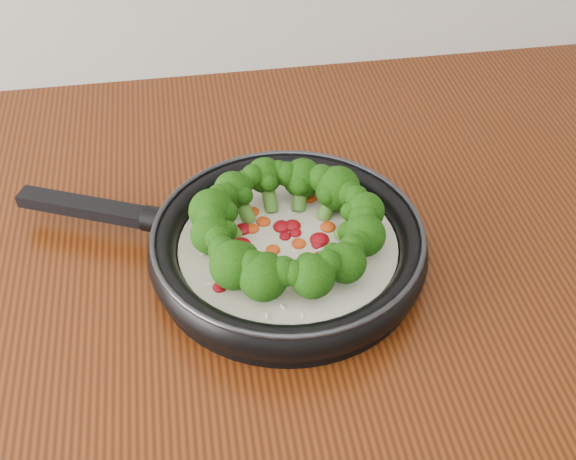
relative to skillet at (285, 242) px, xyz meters
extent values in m
cylinder|color=black|center=(0.00, 0.00, -0.03)|extent=(0.37, 0.37, 0.01)
torus|color=black|center=(0.00, 0.00, -0.01)|extent=(0.39, 0.39, 0.03)
torus|color=#2D2D33|center=(0.00, 0.00, 0.01)|extent=(0.37, 0.37, 0.01)
cube|color=black|center=(-0.20, 0.09, 0.00)|extent=(0.17, 0.09, 0.01)
cylinder|color=black|center=(-0.13, 0.06, 0.00)|extent=(0.04, 0.04, 0.03)
cylinder|color=beige|center=(0.00, 0.00, -0.01)|extent=(0.30, 0.30, 0.02)
ellipsoid|color=maroon|center=(0.04, 0.00, 0.00)|extent=(0.02, 0.02, 0.01)
ellipsoid|color=maroon|center=(-0.04, 0.03, 0.00)|extent=(0.03, 0.03, 0.01)
ellipsoid|color=red|center=(-0.07, 0.06, 0.00)|extent=(0.02, 0.02, 0.01)
ellipsoid|color=maroon|center=(-0.05, 0.00, 0.00)|extent=(0.02, 0.02, 0.01)
ellipsoid|color=maroon|center=(0.00, 0.03, 0.00)|extent=(0.02, 0.02, 0.01)
ellipsoid|color=red|center=(0.01, 0.00, 0.00)|extent=(0.02, 0.02, 0.01)
ellipsoid|color=maroon|center=(0.03, -0.03, 0.00)|extent=(0.02, 0.02, 0.01)
ellipsoid|color=maroon|center=(0.10, 0.00, 0.00)|extent=(0.01, 0.01, 0.01)
ellipsoid|color=red|center=(-0.01, -0.01, 0.00)|extent=(0.02, 0.02, 0.01)
ellipsoid|color=maroon|center=(0.03, -0.01, 0.00)|extent=(0.02, 0.02, 0.01)
ellipsoid|color=maroon|center=(0.01, 0.01, 0.00)|extent=(0.02, 0.02, 0.01)
ellipsoid|color=red|center=(-0.02, 0.04, 0.00)|extent=(0.02, 0.02, 0.01)
ellipsoid|color=maroon|center=(0.00, -0.04, 0.00)|extent=(0.02, 0.02, 0.01)
ellipsoid|color=maroon|center=(0.00, 0.03, 0.00)|extent=(0.02, 0.02, 0.01)
ellipsoid|color=red|center=(-0.03, 0.03, 0.00)|extent=(0.02, 0.02, 0.01)
ellipsoid|color=maroon|center=(0.02, -0.03, 0.00)|extent=(0.02, 0.02, 0.01)
ellipsoid|color=maroon|center=(-0.05, -0.02, 0.00)|extent=(0.03, 0.03, 0.01)
ellipsoid|color=red|center=(-0.03, 0.06, 0.00)|extent=(0.02, 0.02, 0.01)
ellipsoid|color=maroon|center=(-0.07, -0.05, 0.00)|extent=(0.02, 0.02, 0.01)
ellipsoid|color=maroon|center=(0.00, 0.01, 0.00)|extent=(0.02, 0.02, 0.01)
ellipsoid|color=red|center=(0.04, 0.07, 0.00)|extent=(0.03, 0.03, 0.01)
ellipsoid|color=maroon|center=(-0.07, 0.06, 0.00)|extent=(0.02, 0.02, 0.01)
ellipsoid|color=maroon|center=(0.01, 0.03, 0.00)|extent=(0.03, 0.03, 0.01)
ellipsoid|color=red|center=(0.05, 0.02, 0.00)|extent=(0.02, 0.02, 0.01)
ellipsoid|color=white|center=(0.00, 0.00, 0.00)|extent=(0.01, 0.01, 0.00)
ellipsoid|color=white|center=(0.00, -0.10, 0.00)|extent=(0.01, 0.01, 0.00)
ellipsoid|color=white|center=(0.04, -0.01, 0.00)|extent=(0.01, 0.01, 0.00)
ellipsoid|color=white|center=(-0.08, -0.05, 0.00)|extent=(0.01, 0.00, 0.00)
ellipsoid|color=white|center=(-0.01, 0.06, 0.00)|extent=(0.01, 0.01, 0.00)
ellipsoid|color=white|center=(-0.08, 0.00, 0.00)|extent=(0.01, 0.01, 0.00)
ellipsoid|color=white|center=(0.01, 0.05, 0.00)|extent=(0.01, 0.01, 0.00)
ellipsoid|color=white|center=(0.00, -0.05, 0.00)|extent=(0.01, 0.00, 0.00)
ellipsoid|color=white|center=(0.04, -0.02, 0.00)|extent=(0.01, 0.01, 0.00)
ellipsoid|color=white|center=(-0.06, 0.02, 0.00)|extent=(0.01, 0.01, 0.00)
ellipsoid|color=white|center=(0.01, -0.01, 0.00)|extent=(0.01, 0.01, 0.00)
ellipsoid|color=white|center=(0.09, 0.01, 0.00)|extent=(0.01, 0.01, 0.00)
ellipsoid|color=white|center=(0.04, 0.07, 0.00)|extent=(0.01, 0.01, 0.00)
ellipsoid|color=white|center=(-0.03, -0.10, 0.00)|extent=(0.00, 0.01, 0.00)
ellipsoid|color=white|center=(0.05, -0.04, 0.00)|extent=(0.01, 0.01, 0.00)
ellipsoid|color=white|center=(0.02, 0.03, 0.00)|extent=(0.01, 0.01, 0.00)
ellipsoid|color=white|center=(0.05, -0.03, 0.00)|extent=(0.01, 0.01, 0.00)
ellipsoid|color=white|center=(-0.08, 0.03, 0.00)|extent=(0.01, 0.01, 0.00)
ellipsoid|color=white|center=(0.00, 0.00, 0.00)|extent=(0.01, 0.01, 0.00)
ellipsoid|color=white|center=(-0.02, -0.09, 0.00)|extent=(0.01, 0.01, 0.00)
ellipsoid|color=white|center=(-0.06, 0.00, 0.00)|extent=(0.01, 0.00, 0.00)
ellipsoid|color=white|center=(0.02, -0.02, 0.00)|extent=(0.01, 0.01, 0.00)
cylinder|color=#548E2E|center=(0.06, -0.02, 0.01)|extent=(0.03, 0.02, 0.03)
sphere|color=black|center=(0.08, -0.03, 0.02)|extent=(0.06, 0.06, 0.04)
sphere|color=black|center=(0.08, -0.01, 0.03)|extent=(0.04, 0.04, 0.03)
sphere|color=black|center=(0.07, -0.04, 0.03)|extent=(0.03, 0.03, 0.03)
sphere|color=black|center=(0.06, -0.02, 0.03)|extent=(0.03, 0.03, 0.02)
cylinder|color=#548E2E|center=(0.07, 0.00, 0.01)|extent=(0.03, 0.02, 0.04)
sphere|color=black|center=(0.08, 0.00, 0.03)|extent=(0.05, 0.05, 0.04)
sphere|color=black|center=(0.08, 0.02, 0.04)|extent=(0.03, 0.03, 0.03)
sphere|color=black|center=(0.08, -0.01, 0.03)|extent=(0.03, 0.03, 0.02)
sphere|color=black|center=(0.07, 0.00, 0.03)|extent=(0.03, 0.03, 0.02)
cylinder|color=#548E2E|center=(0.05, 0.04, 0.01)|extent=(0.03, 0.03, 0.03)
sphere|color=black|center=(0.07, 0.05, 0.02)|extent=(0.07, 0.07, 0.05)
sphere|color=black|center=(0.05, 0.06, 0.03)|extent=(0.04, 0.04, 0.03)
sphere|color=black|center=(0.07, 0.03, 0.03)|extent=(0.04, 0.04, 0.03)
sphere|color=black|center=(0.05, 0.04, 0.03)|extent=(0.03, 0.03, 0.02)
cylinder|color=#548E2E|center=(0.03, 0.06, 0.01)|extent=(0.02, 0.03, 0.03)
sphere|color=black|center=(0.03, 0.07, 0.02)|extent=(0.06, 0.06, 0.04)
sphere|color=black|center=(0.01, 0.07, 0.03)|extent=(0.04, 0.04, 0.03)
sphere|color=black|center=(0.05, 0.06, 0.03)|extent=(0.03, 0.03, 0.03)
sphere|color=black|center=(0.03, 0.06, 0.03)|extent=(0.03, 0.03, 0.02)
cylinder|color=#548E2E|center=(-0.01, 0.06, 0.01)|extent=(0.02, 0.03, 0.04)
sphere|color=black|center=(-0.01, 0.08, 0.03)|extent=(0.05, 0.05, 0.04)
sphere|color=black|center=(-0.02, 0.07, 0.04)|extent=(0.03, 0.03, 0.02)
sphere|color=black|center=(0.01, 0.08, 0.03)|extent=(0.03, 0.03, 0.02)
sphere|color=black|center=(-0.01, 0.06, 0.03)|extent=(0.03, 0.03, 0.02)
cylinder|color=#548E2E|center=(-0.04, 0.05, 0.01)|extent=(0.03, 0.03, 0.03)
sphere|color=black|center=(-0.05, 0.06, 0.03)|extent=(0.05, 0.05, 0.04)
sphere|color=black|center=(-0.06, 0.05, 0.03)|extent=(0.03, 0.03, 0.03)
sphere|color=black|center=(-0.03, 0.07, 0.03)|extent=(0.03, 0.03, 0.02)
sphere|color=black|center=(-0.04, 0.05, 0.03)|extent=(0.03, 0.03, 0.02)
cylinder|color=#548E2E|center=(-0.06, 0.02, 0.01)|extent=(0.03, 0.03, 0.04)
sphere|color=black|center=(-0.07, 0.03, 0.03)|extent=(0.06, 0.06, 0.05)
sphere|color=black|center=(-0.07, 0.01, 0.03)|extent=(0.04, 0.04, 0.03)
sphere|color=black|center=(-0.06, 0.04, 0.03)|extent=(0.04, 0.04, 0.03)
sphere|color=black|center=(-0.06, 0.02, 0.03)|extent=(0.03, 0.03, 0.02)
cylinder|color=#548E2E|center=(-0.06, 0.00, 0.01)|extent=(0.03, 0.02, 0.03)
sphere|color=black|center=(-0.08, 0.00, 0.02)|extent=(0.06, 0.06, 0.04)
sphere|color=black|center=(-0.07, -0.02, 0.03)|extent=(0.03, 0.03, 0.03)
sphere|color=black|center=(-0.07, 0.01, 0.03)|extent=(0.03, 0.03, 0.02)
sphere|color=black|center=(-0.06, 0.00, 0.03)|extent=(0.03, 0.03, 0.02)
cylinder|color=#548E2E|center=(-0.05, -0.04, 0.01)|extent=(0.03, 0.03, 0.03)
sphere|color=black|center=(-0.06, -0.05, 0.03)|extent=(0.06, 0.06, 0.05)
sphere|color=black|center=(-0.04, -0.06, 0.03)|extent=(0.04, 0.04, 0.03)
sphere|color=black|center=(-0.07, -0.04, 0.03)|extent=(0.04, 0.04, 0.03)
sphere|color=black|center=(-0.05, -0.04, 0.03)|extent=(0.03, 0.03, 0.02)
cylinder|color=#548E2E|center=(-0.03, -0.06, 0.01)|extent=(0.03, 0.03, 0.03)
sphere|color=black|center=(-0.03, -0.07, 0.02)|extent=(0.06, 0.06, 0.05)
sphere|color=black|center=(-0.01, -0.07, 0.03)|extent=(0.04, 0.04, 0.03)
sphere|color=black|center=(-0.05, -0.06, 0.03)|extent=(0.04, 0.04, 0.03)
sphere|color=black|center=(-0.02, -0.06, 0.03)|extent=(0.03, 0.03, 0.02)
cylinder|color=#548E2E|center=(0.01, -0.06, 0.01)|extent=(0.02, 0.03, 0.04)
sphere|color=black|center=(0.01, -0.08, 0.03)|extent=(0.06, 0.06, 0.04)
sphere|color=black|center=(0.03, -0.07, 0.03)|extent=(0.04, 0.04, 0.03)
sphere|color=black|center=(0.00, -0.08, 0.03)|extent=(0.03, 0.03, 0.03)
sphere|color=black|center=(0.01, -0.06, 0.03)|extent=(0.03, 0.03, 0.02)
cylinder|color=#548E2E|center=(0.04, -0.05, 0.01)|extent=(0.03, 0.03, 0.03)
sphere|color=black|center=(0.05, -0.06, 0.03)|extent=(0.05, 0.05, 0.04)
sphere|color=black|center=(0.06, -0.05, 0.03)|extent=(0.03, 0.03, 0.03)
sphere|color=black|center=(0.03, -0.07, 0.03)|extent=(0.03, 0.03, 0.02)
sphere|color=black|center=(0.04, -0.05, 0.03)|extent=(0.03, 0.03, 0.02)
camera|label=1|loc=(-0.09, -0.56, 0.53)|focal=46.58mm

